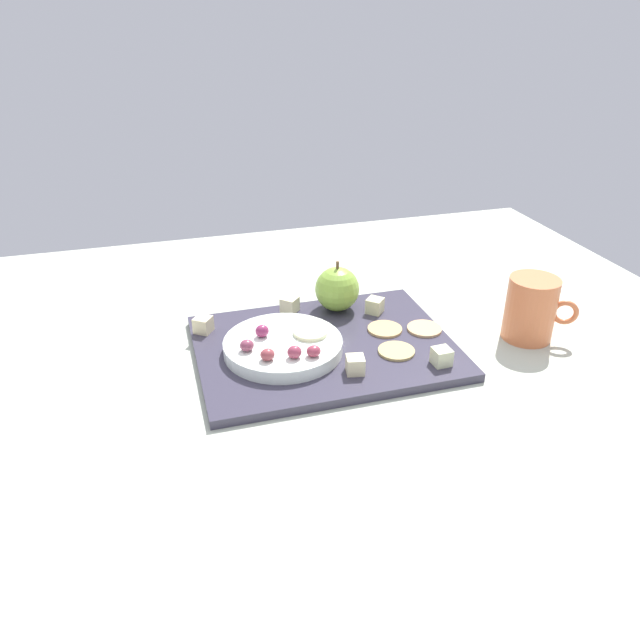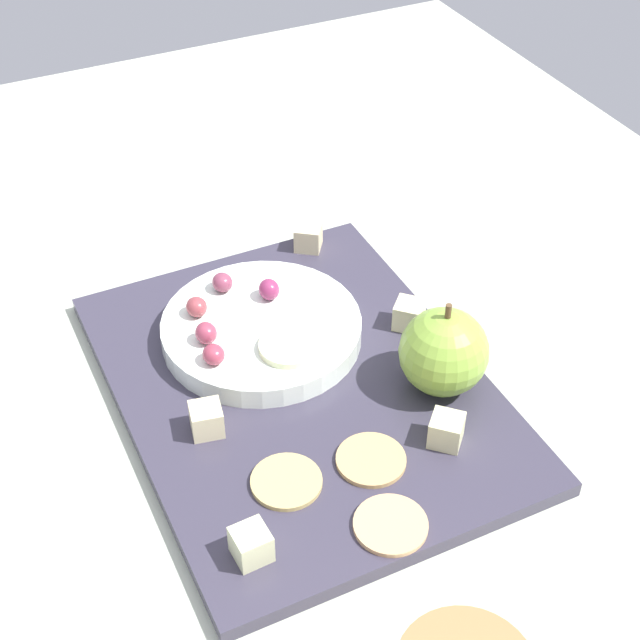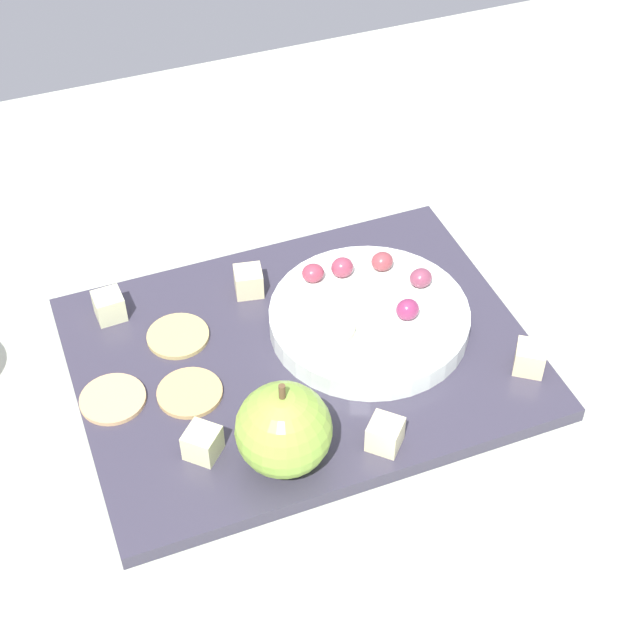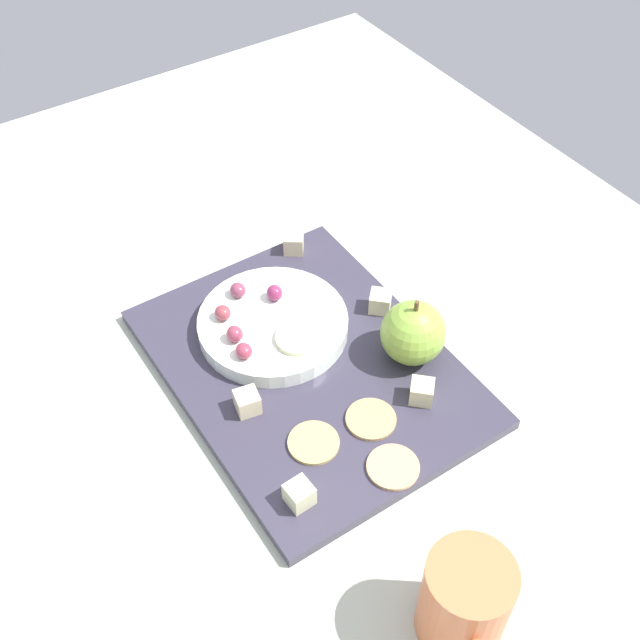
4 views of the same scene
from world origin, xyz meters
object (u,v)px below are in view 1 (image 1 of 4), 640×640
at_px(serving_dish, 283,346).
at_px(apple_whole, 337,289).
at_px(grape_3, 247,345).
at_px(cracker_0, 396,351).
at_px(cheese_cube_1, 203,325).
at_px(cheese_cube_3, 290,305).
at_px(grape_0, 262,330).
at_px(grape_4, 267,355).
at_px(cheese_cube_4, 442,357).
at_px(cracker_2, 384,328).
at_px(grape_2, 314,351).
at_px(cheese_cube_2, 355,365).
at_px(cup, 531,309).
at_px(cheese_cube_0, 375,306).
at_px(platter, 324,347).
at_px(apple_slice_0, 311,332).
at_px(cracker_1, 424,329).
at_px(grape_1, 294,352).

distance_m(serving_dish, apple_whole, 0.16).
bearing_deg(grape_3, cracker_0, -8.91).
height_order(cheese_cube_1, cheese_cube_3, same).
bearing_deg(grape_0, grape_4, -94.78).
height_order(cheese_cube_4, cracker_2, cheese_cube_4).
height_order(serving_dish, cheese_cube_1, cheese_cube_1).
distance_m(grape_2, grape_3, 0.09).
bearing_deg(serving_dish, cheese_cube_2, -44.49).
bearing_deg(grape_2, cup, 2.18).
height_order(grape_0, grape_2, grape_0).
xyz_separation_m(serving_dish, grape_2, (0.03, -0.05, 0.02)).
xyz_separation_m(cheese_cube_0, cheese_cube_1, (-0.28, 0.01, 0.00)).
bearing_deg(cracker_2, cracker_0, -96.68).
relative_size(cheese_cube_4, grape_2, 1.22).
distance_m(cheese_cube_4, grape_3, 0.27).
xyz_separation_m(platter, cracker_0, (0.09, -0.05, 0.01)).
distance_m(grape_4, apple_slice_0, 0.09).
height_order(cracker_1, grape_2, grape_2).
distance_m(apple_whole, grape_4, 0.22).
distance_m(grape_0, apple_slice_0, 0.07).
relative_size(cracker_1, grape_1, 2.68).
xyz_separation_m(cheese_cube_3, grape_4, (-0.07, -0.17, 0.02)).
distance_m(serving_dish, grape_0, 0.04).
bearing_deg(cheese_cube_4, grape_1, 167.82).
xyz_separation_m(cheese_cube_0, grape_1, (-0.17, -0.13, 0.02)).
bearing_deg(cup, cracker_2, 163.14).
xyz_separation_m(cheese_cube_2, grape_2, (-0.05, 0.03, 0.02)).
relative_size(cheese_cube_1, apple_slice_0, 0.48).
height_order(cheese_cube_0, cheese_cube_3, same).
height_order(cracker_0, apple_slice_0, apple_slice_0).
distance_m(cracker_1, grape_3, 0.28).
bearing_deg(platter, cracker_2, 9.32).
height_order(cheese_cube_0, grape_3, grape_3).
bearing_deg(cheese_cube_2, cracker_0, 24.13).
relative_size(cheese_cube_3, apple_slice_0, 0.48).
bearing_deg(cracker_1, grape_1, -166.24).
height_order(cheese_cube_0, cracker_1, cheese_cube_0).
height_order(cheese_cube_4, grape_2, grape_2).
relative_size(cheese_cube_0, cheese_cube_3, 1.00).
bearing_deg(cheese_cube_4, grape_3, 162.79).
height_order(apple_whole, cup, cup).
bearing_deg(grape_0, cracker_0, -20.50).
bearing_deg(grape_3, cheese_cube_1, 114.80).
relative_size(cracker_2, cup, 0.54).
bearing_deg(apple_slice_0, cracker_2, 7.73).
bearing_deg(apple_slice_0, cup, -8.14).
xyz_separation_m(platter, grape_3, (-0.12, -0.02, 0.03)).
distance_m(serving_dish, grape_2, 0.07).
bearing_deg(grape_3, cracker_2, 9.65).
relative_size(serving_dish, grape_1, 8.67).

